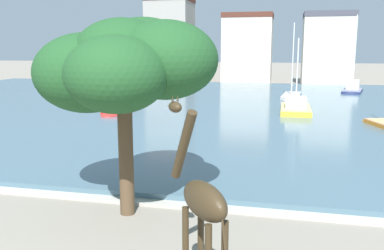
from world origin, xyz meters
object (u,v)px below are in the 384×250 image
Objects in this scene: sailboat_yellow at (296,109)px; sailboat_grey at (291,97)px; sailboat_black at (175,84)px; giraffe_statue at (202,202)px; sailboat_red at (121,110)px; sailboat_navy at (352,90)px; shade_tree at (128,64)px.

sailboat_grey is (-0.29, 9.31, -0.15)m from sailboat_yellow.
sailboat_yellow is at bearing -53.51° from sailboat_black.
sailboat_grey is at bearing -38.78° from sailboat_black.
sailboat_red reaches higher than giraffe_statue.
sailboat_navy is (21.48, 19.71, 0.21)m from sailboat_red.
sailboat_black is at bearing 103.24° from shade_tree.
sailboat_navy reaches higher than sailboat_yellow.
sailboat_yellow is (14.57, 2.50, 0.19)m from sailboat_red.
sailboat_navy is 10.68m from sailboat_grey.
giraffe_statue is at bearing -74.26° from sailboat_black.
shade_tree is (-12.82, -40.06, 4.54)m from sailboat_navy.
sailboat_navy is at bearing 42.53° from sailboat_red.
sailboat_yellow is 18.54m from sailboat_navy.
sailboat_yellow is 0.96× the size of shade_tree.
shade_tree reaches higher than sailboat_red.
sailboat_black is 24.03m from sailboat_navy.
shade_tree is at bearing -104.49° from sailboat_yellow.
sailboat_yellow is 9.32m from sailboat_grey.
sailboat_black is 46.71m from shade_tree.
sailboat_red is 1.23× the size of shade_tree.
sailboat_navy is 1.15× the size of sailboat_grey.
giraffe_statue is 0.49× the size of sailboat_navy.
shade_tree is at bearing -99.90° from sailboat_grey.
giraffe_statue is 0.68× the size of shade_tree.
sailboat_red is 1.01× the size of sailboat_grey.
giraffe_statue is at bearing -64.14° from sailboat_red.
sailboat_black is at bearing 141.22° from sailboat_grey.
shade_tree is at bearing 127.07° from giraffe_statue.
shade_tree is (8.66, -20.35, 4.75)m from sailboat_red.
sailboat_red is at bearing -85.45° from sailboat_black.
shade_tree is at bearing -107.75° from sailboat_navy.
giraffe_statue is 51.64m from sailboat_black.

